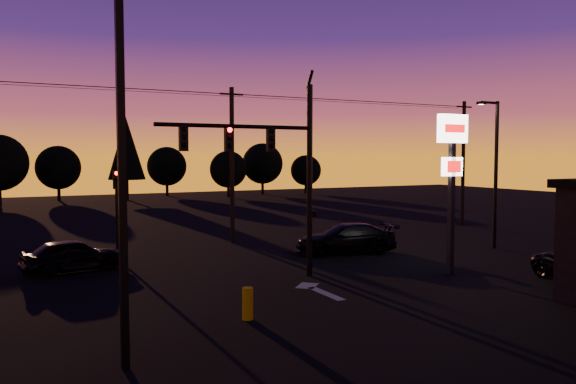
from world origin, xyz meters
The scene contains 19 objects.
ground centered at (0.00, 0.00, 0.00)m, with size 120.00×120.00×0.00m, color black.
lane_arrow centered at (0.50, 1.67, 0.01)m, with size 1.20×3.10×0.01m.
traffic_signal_mast centered at (-0.10, 3.99, 4.94)m, with size 6.79×0.52×8.58m.
secondary_signal centered at (-5.00, 11.49, 2.86)m, with size 0.30×0.31×4.35m.
parking_lot_light centered at (-7.50, -3.00, 5.27)m, with size 1.25×0.30×9.14m.
pylon_sign centered at (7.00, 1.50, 4.91)m, with size 1.50×0.28×6.80m.
streetlight centered at (13.91, 5.50, 4.42)m, with size 1.55×0.35×8.00m.
utility_pole_1 centered at (2.00, 14.00, 4.59)m, with size 1.40×0.26×9.00m.
utility_pole_2 centered at (20.00, 14.00, 4.59)m, with size 1.40×0.26×9.00m.
power_wires centered at (2.00, 14.00, 8.57)m, with size 36.00×1.22×0.07m.
bollard centered at (-3.35, -0.69, 0.50)m, with size 0.33×0.33×1.00m, color #D6C003.
tree_3 centered at (-4.00, 52.00, 3.75)m, with size 4.95×4.95×6.22m.
tree_4 centered at (3.00, 49.00, 5.93)m, with size 4.18×4.18×9.50m.
tree_5 centered at (9.00, 54.00, 3.75)m, with size 4.95×4.95×6.22m.
tree_6 centered at (15.00, 48.00, 3.43)m, with size 4.54×4.54×5.71m.
tree_7 centered at (21.00, 51.00, 4.06)m, with size 5.36×5.36×6.74m.
tree_8 centered at (27.00, 50.00, 3.12)m, with size 4.12×4.12×5.19m.
car_left centered at (-7.25, 9.37, 0.73)m, with size 1.73×4.30×1.47m, color black.
car_right centered at (5.90, 7.93, 0.77)m, with size 2.15×5.28×1.53m, color black.
Camera 1 is at (-10.06, -16.38, 5.04)m, focal length 35.00 mm.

